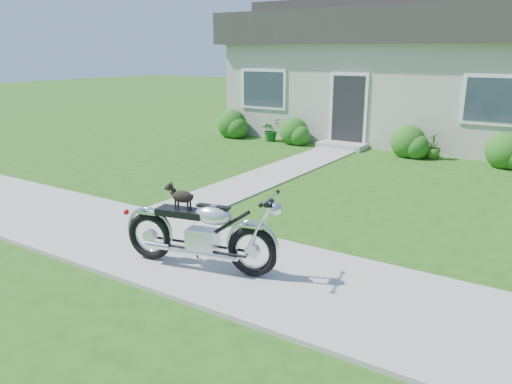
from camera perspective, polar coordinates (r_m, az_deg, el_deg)
ground at (r=7.25m, az=-7.15°, el=-7.03°), size 80.00×80.00×0.00m
sidewalk at (r=7.25m, az=-7.15°, el=-6.89°), size 24.00×2.20×0.04m
walkway at (r=11.98m, az=2.77°, el=2.37°), size 1.20×8.00×0.03m
house at (r=17.62m, az=19.22°, el=12.90°), size 12.60×7.03×4.50m
shrub_row at (r=14.45m, az=15.07°, el=5.76°), size 11.06×0.99×0.99m
potted_plant_left at (r=16.13m, az=1.71°, el=7.13°), size 0.64×0.72×0.72m
potted_plant_right at (r=14.20m, az=19.60°, el=5.02°), size 0.44×0.44×0.72m
motorcycle_with_dog at (r=6.53m, az=-6.18°, el=-4.59°), size 2.20×0.78×1.11m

